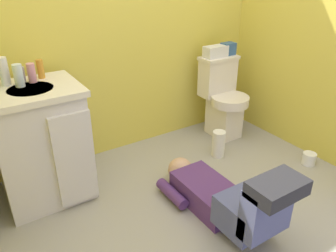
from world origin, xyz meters
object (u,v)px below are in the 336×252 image
person_plumber (225,197)px  tissue_box (216,51)px  bottle_amber (40,69)px  vanity_cabinet (41,144)px  toilet (223,98)px  bottle_clear (18,76)px  bottle_white (4,71)px  toilet_paper_roll (309,159)px  toiletry_bag (228,49)px  faucet (23,74)px  bottle_pink (32,73)px  paper_towel_roll (219,144)px

person_plumber → tissue_box: 1.42m
bottle_amber → vanity_cabinet: bearing=-124.9°
vanity_cabinet → tissue_box: tissue_box is taller
toilet → bottle_clear: bottle_clear is taller
bottle_white → tissue_box: bearing=0.5°
bottle_amber → toilet_paper_roll: size_ratio=1.15×
toiletry_bag → bottle_amber: 1.67m
tissue_box → toilet_paper_roll: (0.30, -0.92, -0.75)m
faucet → toilet_paper_roll: (1.94, -0.91, -0.82)m
toilet → vanity_cabinet: 1.68m
toilet → bottle_amber: (-1.57, 0.10, 0.52)m
vanity_cabinet → bottle_pink: (0.04, 0.10, 0.46)m
person_plumber → bottle_white: bearing=134.3°
toiletry_bag → paper_towel_roll: 0.90m
paper_towel_roll → bottle_clear: bearing=167.5°
bottle_pink → toilet_paper_roll: 2.24m
toilet → bottle_amber: bearing=176.4°
bottle_pink → faucet: bearing=136.0°
toilet → paper_towel_roll: toilet is taller
faucet → person_plumber: 1.53m
paper_towel_roll → faucet: bearing=163.8°
toiletry_bag → bottle_clear: (-1.83, -0.09, 0.09)m
bottle_pink → toiletry_bag: bearing=1.7°
person_plumber → paper_towel_roll: (0.49, 0.63, -0.06)m
toilet_paper_roll → toiletry_bag: bearing=99.2°
vanity_cabinet → bottle_clear: (-0.05, 0.06, 0.47)m
vanity_cabinet → faucet: size_ratio=8.20×
tissue_box → paper_towel_roll: size_ratio=0.94×
tissue_box → bottle_clear: bottle_clear is taller
person_plumber → bottle_pink: bearing=130.5°
vanity_cabinet → tissue_box: size_ratio=3.73×
toiletry_bag → faucet: bearing=-179.8°
paper_towel_roll → tissue_box: bearing=58.1°
tissue_box → bottle_clear: size_ratio=1.54×
toilet → person_plumber: toilet is taller
faucet → bottle_pink: size_ratio=0.80×
faucet → bottle_white: bottle_white is taller
toilet → tissue_box: bearing=116.4°
person_plumber → paper_towel_roll: 0.80m
toilet → bottle_clear: 1.80m
bottle_clear → paper_towel_roll: bottle_clear is taller
vanity_cabinet → paper_towel_roll: 1.44m
faucet → bottle_white: (-0.11, -0.01, 0.04)m
bottle_clear → toilet_paper_roll: bearing=-22.7°
toilet → toilet_paper_roll: toilet is taller
vanity_cabinet → person_plumber: size_ratio=0.77×
tissue_box → bottle_amber: 1.52m
bottle_clear → bottle_white: bearing=130.8°
person_plumber → tissue_box: bearing=54.5°
vanity_cabinet → faucet: faucet is taller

